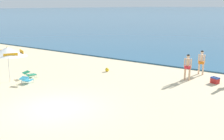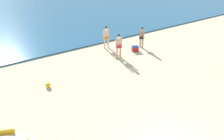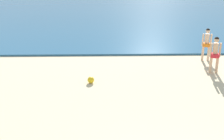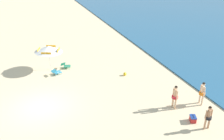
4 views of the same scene
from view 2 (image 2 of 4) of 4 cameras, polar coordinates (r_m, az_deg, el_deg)
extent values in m
cube|color=orange|center=(8.85, -24.19, -13.34)|extent=(0.81, 0.37, 0.30)
cylinder|color=#D8A87F|center=(17.71, 1.94, 4.27)|extent=(0.12, 0.12, 0.86)
cylinder|color=#D8A87F|center=(17.54, 1.13, 4.06)|extent=(0.12, 0.12, 0.86)
cylinder|color=red|center=(17.46, 1.55, 5.52)|extent=(0.43, 0.43, 0.18)
cylinder|color=#D8A87F|center=(17.36, 1.57, 6.39)|extent=(0.24, 0.24, 0.61)
cylinder|color=#D8A87F|center=(17.48, 2.14, 6.47)|extent=(0.09, 0.09, 0.64)
cylinder|color=#D8A87F|center=(17.25, 0.98, 6.20)|extent=(0.09, 0.09, 0.64)
sphere|color=#D8A87F|center=(17.20, 1.58, 7.81)|extent=(0.23, 0.23, 0.23)
sphere|color=black|center=(17.19, 1.59, 7.90)|extent=(0.21, 0.21, 0.21)
cylinder|color=tan|center=(19.70, 6.54, 6.42)|extent=(0.12, 0.12, 0.80)
cylinder|color=tan|center=(19.50, 7.06, 6.16)|extent=(0.12, 0.12, 0.80)
cylinder|color=black|center=(19.46, 6.86, 7.45)|extent=(0.40, 0.40, 0.17)
cylinder|color=tan|center=(19.37, 6.91, 8.19)|extent=(0.22, 0.22, 0.57)
cylinder|color=tan|center=(19.52, 6.53, 8.31)|extent=(0.09, 0.09, 0.60)
cylinder|color=tan|center=(19.23, 7.28, 7.97)|extent=(0.09, 0.09, 0.60)
sphere|color=tan|center=(19.24, 6.98, 9.39)|extent=(0.22, 0.22, 0.22)
sphere|color=black|center=(19.23, 6.98, 9.47)|extent=(0.20, 0.20, 0.20)
cylinder|color=beige|center=(19.29, -1.73, 6.20)|extent=(0.12, 0.12, 0.85)
cylinder|color=beige|center=(19.41, -0.93, 6.35)|extent=(0.12, 0.12, 0.85)
cylinder|color=orange|center=(19.20, -1.34, 7.53)|extent=(0.43, 0.43, 0.18)
cylinder|color=beige|center=(19.10, -1.35, 8.32)|extent=(0.23, 0.23, 0.60)
cylinder|color=beige|center=(19.02, -1.93, 8.18)|extent=(0.09, 0.09, 0.64)
cylinder|color=beige|center=(19.20, -0.78, 8.37)|extent=(0.09, 0.09, 0.64)
sphere|color=beige|center=(18.97, -1.37, 9.62)|extent=(0.23, 0.23, 0.23)
sphere|color=black|center=(18.96, -1.37, 9.70)|extent=(0.21, 0.21, 0.21)
cube|color=red|center=(18.91, 5.34, 4.80)|extent=(0.58, 0.50, 0.32)
cube|color=navy|center=(18.84, 5.36, 5.37)|extent=(0.59, 0.52, 0.08)
cylinder|color=black|center=(18.82, 5.37, 5.52)|extent=(0.32, 0.15, 0.02)
sphere|color=yellow|center=(14.46, -14.54, -3.41)|extent=(0.29, 0.29, 0.29)
camera|label=1|loc=(15.95, 68.11, 1.23)|focal=43.02mm
camera|label=3|loc=(5.09, 46.23, -12.73)|focal=47.37mm
camera|label=4|loc=(22.06, 51.52, 25.32)|focal=40.32mm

